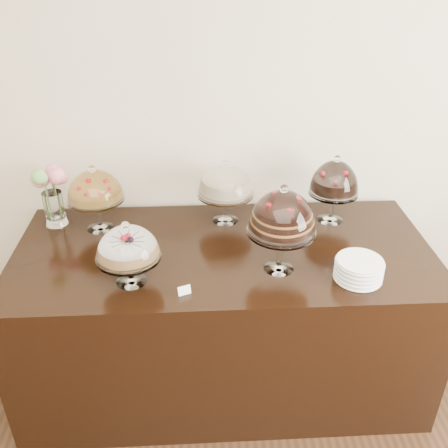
{
  "coord_description": "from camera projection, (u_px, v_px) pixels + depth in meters",
  "views": [
    {
      "loc": [
        -0.23,
        0.24,
        2.33
      ],
      "look_at": [
        -0.12,
        2.4,
        1.08
      ],
      "focal_mm": 40.0,
      "sensor_mm": 36.0,
      "label": 1
    }
  ],
  "objects": [
    {
      "name": "price_card_left",
      "position": [
        184.0,
        290.0,
        2.28
      ],
      "size": [
        0.06,
        0.04,
        0.04
      ],
      "primitive_type": "cube",
      "rotation": [
        -0.21,
        0.0,
        0.37
      ],
      "color": "white",
      "rests_on": "display_counter"
    },
    {
      "name": "cake_stand_choco_layer",
      "position": [
        282.0,
        215.0,
        2.32
      ],
      "size": [
        0.33,
        0.33,
        0.46
      ],
      "color": "white",
      "rests_on": "display_counter"
    },
    {
      "name": "cake_stand_dark_choco",
      "position": [
        335.0,
        180.0,
        2.77
      ],
      "size": [
        0.28,
        0.28,
        0.4
      ],
      "color": "white",
      "rests_on": "display_counter"
    },
    {
      "name": "cake_stand_cheesecake",
      "position": [
        226.0,
        183.0,
        2.78
      ],
      "size": [
        0.32,
        0.32,
        0.38
      ],
      "color": "white",
      "rests_on": "display_counter"
    },
    {
      "name": "wall_back",
      "position": [
        239.0,
        106.0,
        2.81
      ],
      "size": [
        5.0,
        0.04,
        3.0
      ],
      "primitive_type": "cube",
      "color": "beige",
      "rests_on": "ground"
    },
    {
      "name": "cake_stand_fruit_tart",
      "position": [
        95.0,
        188.0,
        2.69
      ],
      "size": [
        0.31,
        0.31,
        0.38
      ],
      "color": "white",
      "rests_on": "display_counter"
    },
    {
      "name": "plate_stack",
      "position": [
        359.0,
        269.0,
        2.37
      ],
      "size": [
        0.22,
        0.22,
        0.1
      ],
      "color": "white",
      "rests_on": "display_counter"
    },
    {
      "name": "display_counter",
      "position": [
        224.0,
        315.0,
        2.85
      ],
      "size": [
        2.2,
        1.0,
        0.9
      ],
      "primitive_type": "cube",
      "color": "black",
      "rests_on": "ground"
    },
    {
      "name": "flower_vase",
      "position": [
        51.0,
        191.0,
        2.76
      ],
      "size": [
        0.2,
        0.3,
        0.38
      ],
      "color": "white",
      "rests_on": "display_counter"
    },
    {
      "name": "cake_stand_sugar_sponge",
      "position": [
        128.0,
        246.0,
        2.28
      ],
      "size": [
        0.3,
        0.3,
        0.33
      ],
      "color": "white",
      "rests_on": "display_counter"
    }
  ]
}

